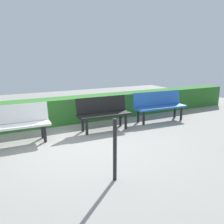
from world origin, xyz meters
name	(u,v)px	position (x,y,z in m)	size (l,w,h in m)	color
ground_plane	(74,145)	(0.00, 0.00, 0.00)	(16.00, 16.00, 0.00)	gray
bench_blue	(159,105)	(-2.93, -0.77, 0.48)	(1.66, 0.53, 0.86)	blue
bench_black	(103,112)	(-1.06, -0.71, 0.48)	(1.41, 0.48, 0.86)	black
bench_white	(13,122)	(1.14, -0.70, 0.48)	(1.56, 0.50, 0.86)	white
hedge_row	(84,108)	(-0.91, -1.80, 0.37)	(11.12, 0.61, 0.73)	#2D6B28
railing_post_mid	(115,150)	(-0.12, 1.71, 0.50)	(0.06, 0.06, 1.00)	black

